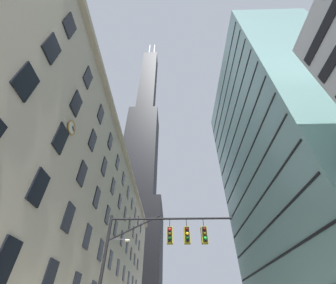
# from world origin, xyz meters

# --- Properties ---
(station_building) EXTENTS (17.11, 64.19, 25.47)m
(station_building) POSITION_xyz_m (-19.22, 26.09, 12.72)
(station_building) COLOR #B2A88E
(station_building) RESTS_ON ground
(dark_skyscraper) EXTENTS (27.45, 27.45, 225.13)m
(dark_skyscraper) POSITION_xyz_m (-21.31, 92.14, 65.88)
(dark_skyscraper) COLOR black
(dark_skyscraper) RESTS_ON ground
(glass_office_midrise) EXTENTS (15.59, 33.58, 53.11)m
(glass_office_midrise) POSITION_xyz_m (18.74, 24.00, 26.55)
(glass_office_midrise) COLOR gray
(glass_office_midrise) RESTS_ON ground
(traffic_signal_mast) EXTENTS (8.47, 0.63, 7.20)m
(traffic_signal_mast) POSITION_xyz_m (-3.05, 5.64, 5.43)
(traffic_signal_mast) COLOR black
(traffic_signal_mast) RESTS_ON sidewalk_left
(street_lamppost) EXTENTS (2.38, 0.32, 7.92)m
(street_lamppost) POSITION_xyz_m (-8.60, 13.04, 4.85)
(street_lamppost) COLOR #47474C
(street_lamppost) RESTS_ON sidewalk_left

